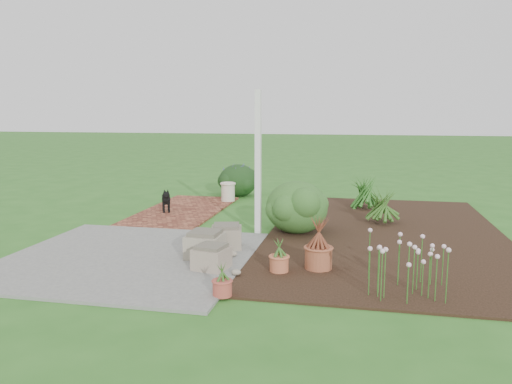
% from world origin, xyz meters
% --- Properties ---
extents(ground, '(80.00, 80.00, 0.00)m').
position_xyz_m(ground, '(0.00, 0.00, 0.00)').
color(ground, '#2C6720').
rests_on(ground, ground).
extents(concrete_patio, '(3.50, 3.50, 0.04)m').
position_xyz_m(concrete_patio, '(-1.25, -1.75, 0.02)').
color(concrete_patio, slate).
rests_on(concrete_patio, ground).
extents(brick_path, '(1.60, 3.50, 0.04)m').
position_xyz_m(brick_path, '(-1.70, 1.75, 0.02)').
color(brick_path, brown).
rests_on(brick_path, ground).
extents(garden_bed, '(4.00, 7.00, 0.03)m').
position_xyz_m(garden_bed, '(2.50, 0.50, 0.01)').
color(garden_bed, black).
rests_on(garden_bed, ground).
extents(veranda_post, '(0.10, 0.10, 2.50)m').
position_xyz_m(veranda_post, '(0.30, 0.10, 1.25)').
color(veranda_post, white).
rests_on(veranda_post, ground).
extents(stone_trough_near, '(0.50, 0.50, 0.28)m').
position_xyz_m(stone_trough_near, '(0.11, -2.05, 0.18)').
color(stone_trough_near, gray).
rests_on(stone_trough_near, concrete_patio).
extents(stone_trough_mid, '(0.52, 0.52, 0.33)m').
position_xyz_m(stone_trough_mid, '(-0.14, -1.56, 0.21)').
color(stone_trough_mid, gray).
rests_on(stone_trough_mid, concrete_patio).
extents(stone_trough_far, '(0.56, 0.56, 0.31)m').
position_xyz_m(stone_trough_far, '(0.02, -0.98, 0.20)').
color(stone_trough_far, gray).
rests_on(stone_trough_far, concrete_patio).
extents(black_dog, '(0.31, 0.51, 0.46)m').
position_xyz_m(black_dog, '(-1.95, 1.43, 0.31)').
color(black_dog, black).
rests_on(black_dog, brick_path).
extents(cream_ceramic_urn, '(0.34, 0.34, 0.42)m').
position_xyz_m(cream_ceramic_urn, '(-1.02, 2.98, 0.25)').
color(cream_ceramic_urn, beige).
rests_on(cream_ceramic_urn, brick_path).
extents(evergreen_shrub, '(1.26, 1.26, 0.93)m').
position_xyz_m(evergreen_shrub, '(0.95, 0.31, 0.49)').
color(evergreen_shrub, '#113D17').
rests_on(evergreen_shrub, garden_bed).
extents(agapanthus_clump_back, '(1.12, 1.12, 0.82)m').
position_xyz_m(agapanthus_clump_back, '(2.44, 1.36, 0.44)').
color(agapanthus_clump_back, '#183E12').
rests_on(agapanthus_clump_back, garden_bed).
extents(agapanthus_clump_front, '(0.98, 0.98, 0.84)m').
position_xyz_m(agapanthus_clump_front, '(2.13, 2.80, 0.45)').
color(agapanthus_clump_front, '#204312').
rests_on(agapanthus_clump_front, garden_bed).
extents(pink_flower_patch, '(1.28, 1.28, 0.64)m').
position_xyz_m(pink_flower_patch, '(2.60, -2.39, 0.35)').
color(pink_flower_patch, '#113D0F').
rests_on(pink_flower_patch, garden_bed).
extents(terracotta_pot_bronze, '(0.44, 0.44, 0.30)m').
position_xyz_m(terracotta_pot_bronze, '(1.51, -1.73, 0.18)').
color(terracotta_pot_bronze, '#975033').
rests_on(terracotta_pot_bronze, garden_bed).
extents(terracotta_pot_small_left, '(0.29, 0.29, 0.21)m').
position_xyz_m(terracotta_pot_small_left, '(1.01, -1.95, 0.13)').
color(terracotta_pot_small_left, '#B8603E').
rests_on(terracotta_pot_small_left, garden_bed).
extents(terracotta_pot_small_right, '(0.23, 0.23, 0.19)m').
position_xyz_m(terracotta_pot_small_right, '(0.52, -2.98, 0.12)').
color(terracotta_pot_small_right, '#A84539').
rests_on(terracotta_pot_small_right, garden_bed).
extents(purple_flowering_bush, '(1.00, 1.00, 0.83)m').
position_xyz_m(purple_flowering_bush, '(-1.03, 3.99, 0.42)').
color(purple_flowering_bush, black).
rests_on(purple_flowering_bush, ground).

